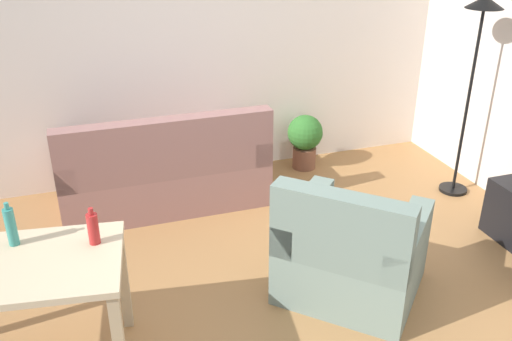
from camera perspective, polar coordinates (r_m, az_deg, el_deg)
ground_plane at (r=4.03m, az=0.92°, el=-12.98°), size 5.20×4.40×0.02m
wall_rear at (r=5.39m, az=-6.91°, el=13.14°), size 5.20×0.10×2.70m
couch at (r=5.09m, az=-9.33°, el=-0.24°), size 1.82×0.84×0.92m
torchiere_lamp at (r=5.24m, az=21.68°, el=11.90°), size 0.32×0.32×1.81m
desk at (r=3.36m, az=-23.72°, el=-10.27°), size 1.29×0.86×0.76m
potted_plant at (r=5.74m, az=5.01°, el=3.33°), size 0.36×0.36×0.57m
armchair at (r=3.94m, az=9.58°, el=-8.43°), size 1.23×1.23×0.92m
bottle_tall at (r=3.41m, az=-23.71°, el=-5.19°), size 0.06×0.06×0.27m
bottle_red at (r=3.28m, az=-16.27°, el=-5.66°), size 0.06×0.06×0.22m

